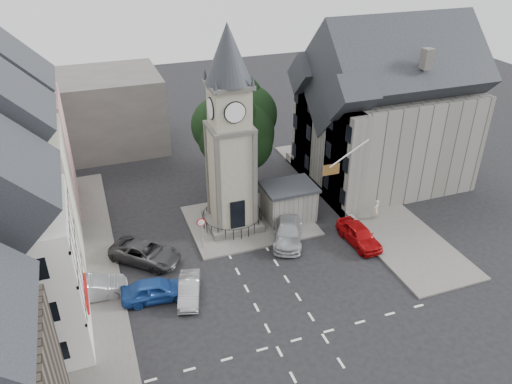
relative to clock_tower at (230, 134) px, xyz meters
name	(u,v)px	position (x,y,z in m)	size (l,w,h in m)	color
ground	(267,284)	(0.00, -7.99, -8.12)	(120.00, 120.00, 0.00)	black
pavement_west	(75,270)	(-12.50, -1.99, -8.05)	(6.00, 30.00, 0.14)	#595651
pavement_east	(360,199)	(12.00, 0.01, -8.05)	(6.00, 26.00, 0.14)	#595651
central_island	(249,221)	(1.50, 0.01, -8.04)	(10.00, 8.00, 0.16)	#595651
road_markings	(299,339)	(0.00, -13.49, -8.12)	(20.00, 8.00, 0.01)	silver
clock_tower	(230,134)	(0.00, 0.00, 0.00)	(4.86, 4.86, 16.25)	#4C4944
stone_shelter	(289,202)	(4.80, -0.49, -6.57)	(4.30, 3.30, 3.08)	slate
town_tree	(235,122)	(2.00, 5.01, -1.15)	(7.20, 7.20, 10.80)	black
warning_sign_post	(201,228)	(-3.20, -2.56, -6.09)	(0.70, 0.19, 2.85)	black
terrace_pink	(17,141)	(-15.50, 8.01, -1.54)	(8.10, 7.60, 12.80)	pink
terrace_cream	(10,186)	(-15.50, 0.01, -1.54)	(8.10, 7.60, 12.80)	beige
terrace_tudor	(3,258)	(-15.50, -7.99, -1.93)	(8.10, 7.60, 12.00)	silver
backdrop_west	(65,116)	(-12.00, 20.01, -4.12)	(20.00, 10.00, 8.00)	#4C4944
east_building	(384,118)	(15.59, 3.01, -1.86)	(14.40, 11.40, 12.60)	slate
east_boundary_wall	(322,191)	(9.20, 2.01, -7.67)	(0.40, 16.00, 0.90)	slate
flagpole	(349,153)	(8.00, -3.99, -1.12)	(3.68, 0.10, 2.74)	white
car_west_blue	(156,290)	(-7.50, -6.92, -7.35)	(1.82, 4.53, 1.54)	navy
car_west_silver	(91,289)	(-11.50, -5.35, -7.35)	(1.63, 4.68, 1.54)	gray
car_west_grey	(145,253)	(-7.50, -2.52, -7.38)	(2.47, 5.35, 1.49)	#343437
car_island_silver	(189,290)	(-5.37, -7.49, -7.49)	(1.34, 3.84, 1.26)	#95969D
car_island_east	(288,231)	(3.46, -3.49, -7.35)	(2.17, 5.33, 1.55)	#A0A2A8
car_east_red	(359,235)	(8.50, -5.81, -7.34)	(1.83, 4.56, 1.55)	#9C080A
pedestrian	(375,210)	(11.50, -3.29, -7.18)	(0.69, 0.45, 1.89)	#B9A899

